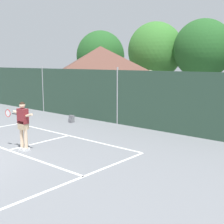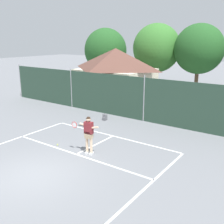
# 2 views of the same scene
# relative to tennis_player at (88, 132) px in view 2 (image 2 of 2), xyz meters

# --- Properties ---
(ground_plane) EXTENTS (120.00, 120.00, 0.00)m
(ground_plane) POSITION_rel_tennis_player_xyz_m (-0.47, -2.86, -1.11)
(ground_plane) COLOR slate
(court_markings) EXTENTS (8.30, 11.10, 0.01)m
(court_markings) POSITION_rel_tennis_player_xyz_m (-0.47, -2.22, -1.11)
(court_markings) COLOR white
(court_markings) RESTS_ON ground
(chainlink_fence) EXTENTS (26.09, 0.09, 3.05)m
(chainlink_fence) POSITION_rel_tennis_player_xyz_m (-0.47, 6.14, 0.34)
(chainlink_fence) COLOR #284233
(chainlink_fence) RESTS_ON ground
(clubhouse_building) EXTENTS (6.44, 5.42, 4.49)m
(clubhouse_building) POSITION_rel_tennis_player_xyz_m (-5.83, 10.61, 1.22)
(clubhouse_building) COLOR beige
(clubhouse_building) RESTS_ON ground
(treeline_backdrop) EXTENTS (25.51, 4.65, 6.83)m
(treeline_backdrop) POSITION_rel_tennis_player_xyz_m (-3.39, 17.03, 2.97)
(treeline_backdrop) COLOR brown
(treeline_backdrop) RESTS_ON ground
(tennis_player) EXTENTS (1.42, 0.34, 1.85)m
(tennis_player) POSITION_rel_tennis_player_xyz_m (0.00, 0.00, 0.00)
(tennis_player) COLOR silver
(tennis_player) RESTS_ON ground
(tennis_ball) EXTENTS (0.07, 0.07, 0.07)m
(tennis_ball) POSITION_rel_tennis_player_xyz_m (-2.01, -0.14, -1.08)
(tennis_ball) COLOR #CCE033
(tennis_ball) RESTS_ON ground
(backpack_grey) EXTENTS (0.29, 0.25, 0.46)m
(backpack_grey) POSITION_rel_tennis_player_xyz_m (-2.66, 4.78, -0.92)
(backpack_grey) COLOR slate
(backpack_grey) RESTS_ON ground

